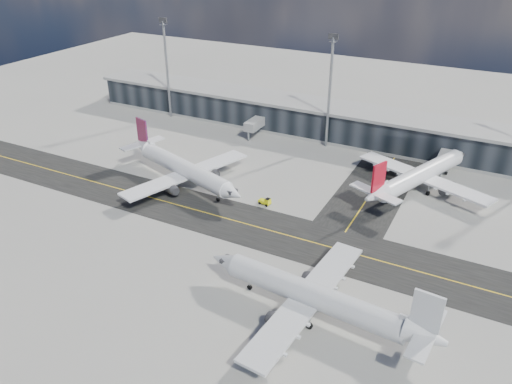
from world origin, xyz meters
TOP-DOWN VIEW (x-y plane):
  - ground at (0.00, 0.00)m, footprint 300.00×300.00m
  - taxiway_lanes at (3.91, 10.74)m, footprint 180.00×63.00m
  - terminal_concourse at (0.04, 54.93)m, footprint 152.00×19.80m
  - floodlight_masts at (0.00, 48.00)m, footprint 102.50×0.70m
  - airliner_af at (-21.03, 12.99)m, footprint 37.07×31.99m
  - airliner_redtail at (26.62, 33.73)m, footprint 31.06×35.90m
  - airliner_near at (21.46, -14.20)m, footprint 37.31×31.85m
  - baggage_tug at (-0.11, 12.52)m, footprint 2.73×1.68m
  - service_van at (22.54, 37.63)m, footprint 2.52×5.40m

SIDE VIEW (x-z plane):
  - ground at x=0.00m, z-range 0.00..0.00m
  - taxiway_lanes at x=3.91m, z-range -0.01..0.03m
  - service_van at x=22.54m, z-range 0.00..1.50m
  - baggage_tug at x=-0.11m, z-range 0.00..1.61m
  - airliner_near at x=21.46m, z-range -1.87..9.17m
  - airliner_redtail at x=26.62m, z-range -1.88..9.19m
  - airliner_af at x=-21.03m, z-range -1.91..9.34m
  - terminal_concourse at x=0.04m, z-range -0.31..8.49m
  - floodlight_masts at x=0.00m, z-range 1.16..30.06m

